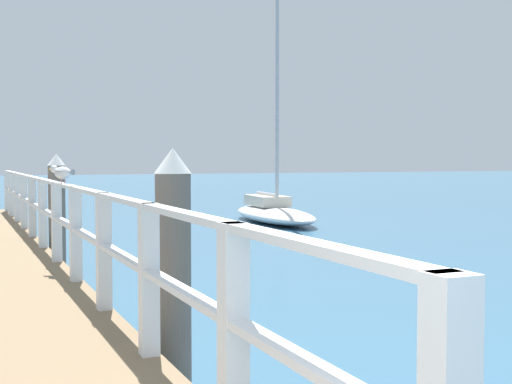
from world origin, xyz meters
TOP-DOWN VIEW (x-y plane):
  - pier_railing at (1.15, 9.27)m, footprint 0.12×17.06m
  - dock_piling_near at (1.53, 4.58)m, footprint 0.29×0.29m
  - dock_piling_far at (1.53, 11.39)m, footprint 0.29×0.29m
  - seagull_foreground at (1.15, 7.91)m, footprint 0.26×0.45m
  - boat_1 at (8.39, 17.54)m, footprint 2.01×5.12m

SIDE VIEW (x-z plane):
  - boat_1 at x=8.39m, z-range -2.97..3.61m
  - dock_piling_near at x=1.53m, z-range 0.01..1.94m
  - dock_piling_far at x=1.53m, z-range 0.01..1.94m
  - pier_railing at x=1.15m, z-range 0.64..1.67m
  - seagull_foreground at x=1.15m, z-range 1.58..1.79m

